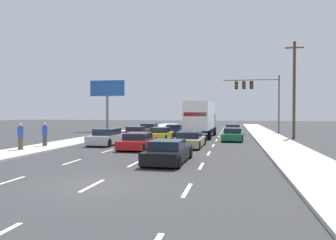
{
  "coord_description": "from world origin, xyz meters",
  "views": [
    {
      "loc": [
        4.89,
        -11.02,
        2.61
      ],
      "look_at": [
        -1.0,
        18.64,
        1.9
      ],
      "focal_mm": 34.97,
      "sensor_mm": 36.0,
      "label": 1
    }
  ],
  "objects_px": {
    "car_white": "(233,130)",
    "utility_pole_mid": "(294,89)",
    "pedestrian_mid_block": "(21,136)",
    "traffic_signal_mast": "(253,89)",
    "car_silver": "(108,137)",
    "car_yellow": "(161,134)",
    "car_tan": "(190,140)",
    "car_green": "(233,135)",
    "roadside_billboard": "(107,94)",
    "car_black": "(168,152)",
    "box_truck": "(201,117)",
    "pedestrian_near_corner": "(45,134)",
    "car_navy": "(175,130)",
    "car_red": "(138,141)",
    "car_gray": "(150,129)",
    "car_maroon": "(136,133)"
  },
  "relations": [
    {
      "from": "car_gray",
      "to": "pedestrian_mid_block",
      "type": "distance_m",
      "value": 19.39
    },
    {
      "from": "traffic_signal_mast",
      "to": "box_truck",
      "type": "bearing_deg",
      "value": -124.08
    },
    {
      "from": "car_silver",
      "to": "roadside_billboard",
      "type": "bearing_deg",
      "value": 111.78
    },
    {
      "from": "car_gray",
      "to": "car_green",
      "type": "bearing_deg",
      "value": -37.48
    },
    {
      "from": "car_yellow",
      "to": "box_truck",
      "type": "bearing_deg",
      "value": 44.96
    },
    {
      "from": "car_tan",
      "to": "car_yellow",
      "type": "bearing_deg",
      "value": 121.56
    },
    {
      "from": "car_tan",
      "to": "car_green",
      "type": "xyz_separation_m",
      "value": [
        3.18,
        6.37,
        -0.01
      ]
    },
    {
      "from": "car_black",
      "to": "car_white",
      "type": "height_order",
      "value": "car_white"
    },
    {
      "from": "box_truck",
      "to": "pedestrian_near_corner",
      "type": "distance_m",
      "value": 15.64
    },
    {
      "from": "car_navy",
      "to": "utility_pole_mid",
      "type": "distance_m",
      "value": 13.43
    },
    {
      "from": "car_maroon",
      "to": "box_truck",
      "type": "distance_m",
      "value": 6.86
    },
    {
      "from": "car_black",
      "to": "traffic_signal_mast",
      "type": "relative_size",
      "value": 0.65
    },
    {
      "from": "car_navy",
      "to": "car_green",
      "type": "relative_size",
      "value": 1.04
    },
    {
      "from": "utility_pole_mid",
      "to": "traffic_signal_mast",
      "type": "bearing_deg",
      "value": 113.92
    },
    {
      "from": "car_tan",
      "to": "roadside_billboard",
      "type": "distance_m",
      "value": 23.61
    },
    {
      "from": "car_silver",
      "to": "pedestrian_mid_block",
      "type": "xyz_separation_m",
      "value": [
        -3.88,
        -5.59,
        0.41
      ]
    },
    {
      "from": "car_white",
      "to": "pedestrian_mid_block",
      "type": "xyz_separation_m",
      "value": [
        -13.86,
        -19.19,
        0.43
      ]
    },
    {
      "from": "car_yellow",
      "to": "car_green",
      "type": "bearing_deg",
      "value": 5.6
    },
    {
      "from": "pedestrian_near_corner",
      "to": "car_green",
      "type": "bearing_deg",
      "value": 32.61
    },
    {
      "from": "car_silver",
      "to": "car_black",
      "type": "xyz_separation_m",
      "value": [
        6.64,
        -8.32,
        -0.06
      ]
    },
    {
      "from": "car_maroon",
      "to": "car_white",
      "type": "distance_m",
      "value": 11.65
    },
    {
      "from": "box_truck",
      "to": "car_tan",
      "type": "bearing_deg",
      "value": -89.72
    },
    {
      "from": "car_white",
      "to": "traffic_signal_mast",
      "type": "bearing_deg",
      "value": 54.7
    },
    {
      "from": "utility_pole_mid",
      "to": "pedestrian_mid_block",
      "type": "xyz_separation_m",
      "value": [
        -19.74,
        -14.88,
        -3.93
      ]
    },
    {
      "from": "car_navy",
      "to": "car_red",
      "type": "xyz_separation_m",
      "value": [
        -0.15,
        -14.36,
        -0.02
      ]
    },
    {
      "from": "car_white",
      "to": "utility_pole_mid",
      "type": "distance_m",
      "value": 8.49
    },
    {
      "from": "pedestrian_near_corner",
      "to": "pedestrian_mid_block",
      "type": "xyz_separation_m",
      "value": [
        -0.13,
        -2.64,
        0.03
      ]
    },
    {
      "from": "pedestrian_near_corner",
      "to": "car_white",
      "type": "bearing_deg",
      "value": 50.33
    },
    {
      "from": "car_green",
      "to": "roadside_billboard",
      "type": "height_order",
      "value": "roadside_billboard"
    },
    {
      "from": "car_tan",
      "to": "utility_pole_mid",
      "type": "xyz_separation_m",
      "value": [
        9.1,
        9.86,
        4.39
      ]
    },
    {
      "from": "car_red",
      "to": "roadside_billboard",
      "type": "relative_size",
      "value": 0.66
    },
    {
      "from": "car_gray",
      "to": "utility_pole_mid",
      "type": "height_order",
      "value": "utility_pole_mid"
    },
    {
      "from": "car_silver",
      "to": "car_yellow",
      "type": "height_order",
      "value": "car_silver"
    },
    {
      "from": "box_truck",
      "to": "traffic_signal_mast",
      "type": "relative_size",
      "value": 1.32
    },
    {
      "from": "car_black",
      "to": "traffic_signal_mast",
      "type": "xyz_separation_m",
      "value": [
        5.77,
        25.37,
        4.93
      ]
    },
    {
      "from": "utility_pole_mid",
      "to": "car_red",
      "type": "bearing_deg",
      "value": -136.93
    },
    {
      "from": "car_gray",
      "to": "car_navy",
      "type": "bearing_deg",
      "value": -23.67
    },
    {
      "from": "pedestrian_mid_block",
      "to": "utility_pole_mid",
      "type": "bearing_deg",
      "value": 37.02
    },
    {
      "from": "car_silver",
      "to": "car_tan",
      "type": "distance_m",
      "value": 6.78
    },
    {
      "from": "traffic_signal_mast",
      "to": "utility_pole_mid",
      "type": "distance_m",
      "value": 8.5
    },
    {
      "from": "traffic_signal_mast",
      "to": "pedestrian_near_corner",
      "type": "xyz_separation_m",
      "value": [
        -16.17,
        -20.0,
        -4.49
      ]
    },
    {
      "from": "box_truck",
      "to": "car_black",
      "type": "xyz_separation_m",
      "value": [
        -0.07,
        -16.93,
        -1.55
      ]
    },
    {
      "from": "pedestrian_near_corner",
      "to": "pedestrian_mid_block",
      "type": "height_order",
      "value": "pedestrian_mid_block"
    },
    {
      "from": "box_truck",
      "to": "car_yellow",
      "type": "bearing_deg",
      "value": -135.04
    },
    {
      "from": "car_green",
      "to": "pedestrian_near_corner",
      "type": "bearing_deg",
      "value": -147.39
    },
    {
      "from": "pedestrian_near_corner",
      "to": "box_truck",
      "type": "bearing_deg",
      "value": 47.86
    },
    {
      "from": "utility_pole_mid",
      "to": "roadside_billboard",
      "type": "relative_size",
      "value": 1.36
    },
    {
      "from": "car_black",
      "to": "car_white",
      "type": "distance_m",
      "value": 22.17
    },
    {
      "from": "car_silver",
      "to": "box_truck",
      "type": "xyz_separation_m",
      "value": [
        6.71,
        8.62,
        1.49
      ]
    },
    {
      "from": "car_red",
      "to": "utility_pole_mid",
      "type": "bearing_deg",
      "value": 43.07
    }
  ]
}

